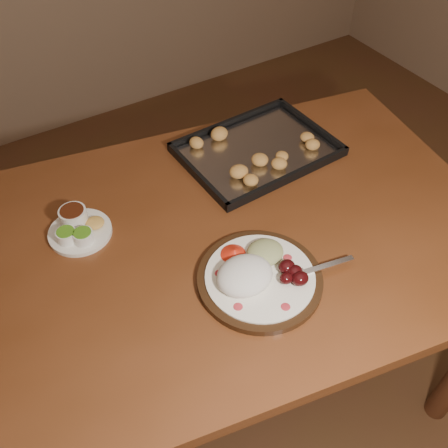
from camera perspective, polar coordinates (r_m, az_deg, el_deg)
ground at (r=1.83m, az=7.96°, el=-20.43°), size 4.00×4.00×0.00m
dining_table at (r=1.30m, az=-2.31°, el=-4.57°), size 1.64×1.16×0.75m
dinner_plate at (r=1.14m, az=3.78°, el=-5.79°), size 0.36×0.29×0.07m
condiment_saucer at (r=1.28m, az=-16.36°, el=-0.40°), size 0.16×0.16×0.05m
baking_tray at (r=1.47m, az=3.83°, el=8.50°), size 0.44×0.33×0.04m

